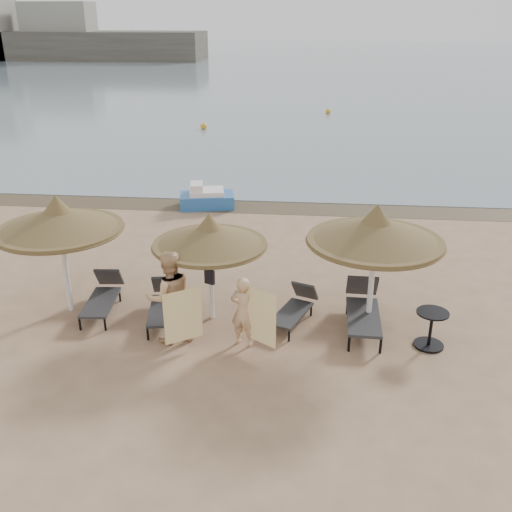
{
  "coord_description": "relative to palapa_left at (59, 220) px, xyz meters",
  "views": [
    {
      "loc": [
        1.7,
        -9.92,
        6.34
      ],
      "look_at": [
        0.6,
        1.2,
        1.59
      ],
      "focal_mm": 40.0,
      "sensor_mm": 36.0,
      "label": 1
    }
  ],
  "objects": [
    {
      "name": "ground",
      "position": [
        3.74,
        -1.31,
        -2.21
      ],
      "size": [
        160.0,
        160.0,
        0.0
      ],
      "primitive_type": "plane",
      "color": "#A17B5C",
      "rests_on": "ground"
    },
    {
      "name": "sea",
      "position": [
        3.74,
        78.69,
        -2.19
      ],
      "size": [
        200.0,
        140.0,
        0.03
      ],
      "primitive_type": "cube",
      "color": "slate",
      "rests_on": "ground"
    },
    {
      "name": "wet_sand_strip",
      "position": [
        3.74,
        8.09,
        -2.2
      ],
      "size": [
        200.0,
        1.6,
        0.01
      ],
      "primitive_type": "cube",
      "color": "#4F3F27",
      "rests_on": "ground"
    },
    {
      "name": "far_shore",
      "position": [
        -21.37,
        76.51,
        0.7
      ],
      "size": [
        150.0,
        54.8,
        12.0
      ],
      "color": "#555046",
      "rests_on": "ground"
    },
    {
      "name": "palapa_left",
      "position": [
        0.0,
        0.0,
        0.0
      ],
      "size": [
        2.8,
        2.8,
        2.77
      ],
      "rotation": [
        0.0,
        0.0,
        0.42
      ],
      "color": "white",
      "rests_on": "ground"
    },
    {
      "name": "palapa_center",
      "position": [
        3.33,
        -0.05,
        -0.23
      ],
      "size": [
        2.5,
        2.5,
        2.48
      ],
      "rotation": [
        0.0,
        0.0,
        -0.32
      ],
      "color": "white",
      "rests_on": "ground"
    },
    {
      "name": "palapa_right",
      "position": [
        6.8,
        -0.14,
        0.05
      ],
      "size": [
        2.86,
        2.86,
        2.83
      ],
      "rotation": [
        0.0,
        0.0,
        0.29
      ],
      "color": "white",
      "rests_on": "ground"
    },
    {
      "name": "lounger_far_left",
      "position": [
        0.76,
        0.11,
        -1.84
      ],
      "size": [
        0.76,
        1.86,
        0.81
      ],
      "rotation": [
        0.0,
        0.0,
        0.09
      ],
      "color": "black",
      "rests_on": "ground"
    },
    {
      "name": "lounger_near_left",
      "position": [
        2.25,
        -0.13,
        -1.84
      ],
      "size": [
        0.89,
        1.88,
        0.81
      ],
      "rotation": [
        0.0,
        0.0,
        0.17
      ],
      "color": "black",
      "rests_on": "ground"
    },
    {
      "name": "lounger_near_right",
      "position": [
        5.2,
        0.02,
        -1.88
      ],
      "size": [
        1.11,
        1.73,
        0.74
      ],
      "rotation": [
        0.0,
        0.0,
        -0.37
      ],
      "color": "black",
      "rests_on": "ground"
    },
    {
      "name": "lounger_far_right",
      "position": [
        6.68,
        -0.03,
        -1.79
      ],
      "size": [
        0.75,
        2.12,
        0.94
      ],
      "rotation": [
        0.0,
        0.0,
        -0.03
      ],
      "color": "black",
      "rests_on": "ground"
    },
    {
      "name": "side_table",
      "position": [
        7.99,
        -0.79,
        -1.83
      ],
      "size": [
        0.66,
        0.66,
        0.8
      ],
      "rotation": [
        0.0,
        0.0,
        0.07
      ],
      "color": "black",
      "rests_on": "ground"
    },
    {
      "name": "person_left",
      "position": [
        2.65,
        -1.07,
        -1.04
      ],
      "size": [
        1.27,
        1.09,
        2.33
      ],
      "primitive_type": "imported",
      "rotation": [
        0.0,
        0.0,
        3.58
      ],
      "color": "tan",
      "rests_on": "ground"
    },
    {
      "name": "person_right",
      "position": [
        4.17,
        -1.1,
        -1.32
      ],
      "size": [
        0.93,
        0.74,
        1.78
      ],
      "primitive_type": "imported",
      "rotation": [
        0.0,
        0.0,
        2.86
      ],
      "color": "tan",
      "rests_on": "ground"
    },
    {
      "name": "towel_left",
      "position": [
        3.0,
        -1.42,
        -1.43
      ],
      "size": [
        0.69,
        0.46,
        1.13
      ],
      "rotation": [
        0.0,
        0.0,
        0.58
      ],
      "color": "yellow",
      "rests_on": "ground"
    },
    {
      "name": "towel_right",
      "position": [
        4.52,
        -1.35,
        -1.4
      ],
      "size": [
        0.7,
        0.49,
        1.17
      ],
      "rotation": [
        0.0,
        0.0,
        -0.6
      ],
      "color": "yellow",
      "rests_on": "ground"
    },
    {
      "name": "bag_patterned",
      "position": [
        3.33,
        0.13,
        -0.77
      ],
      "size": [
        0.36,
        0.22,
        0.44
      ],
      "rotation": [
        0.0,
        0.0,
        0.33
      ],
      "color": "white",
      "rests_on": "ground"
    },
    {
      "name": "bag_dark",
      "position": [
        3.33,
        -0.21,
        -1.12
      ],
      "size": [
        0.24,
        0.16,
        0.32
      ],
      "rotation": [
        0.0,
        0.0,
        -0.38
      ],
      "color": "black",
      "rests_on": "ground"
    },
    {
      "name": "pedal_boat",
      "position": [
        1.76,
        7.9,
        -1.88
      ],
      "size": [
        2.06,
        1.45,
        0.88
      ],
      "rotation": [
        0.0,
        0.0,
        0.2
      ],
      "color": "#265FA6",
      "rests_on": "ground"
    },
    {
      "name": "buoy_left",
      "position": [
        -1.04,
        22.48,
        -2.01
      ],
      "size": [
        0.39,
        0.39,
        0.39
      ],
      "primitive_type": "sphere",
      "color": "gold",
      "rests_on": "ground"
    },
    {
      "name": "buoy_mid",
      "position": [
        6.44,
        28.97,
        -2.03
      ],
      "size": [
        0.36,
        0.36,
        0.36
      ],
      "primitive_type": "sphere",
      "color": "gold",
      "rests_on": "ground"
    }
  ]
}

